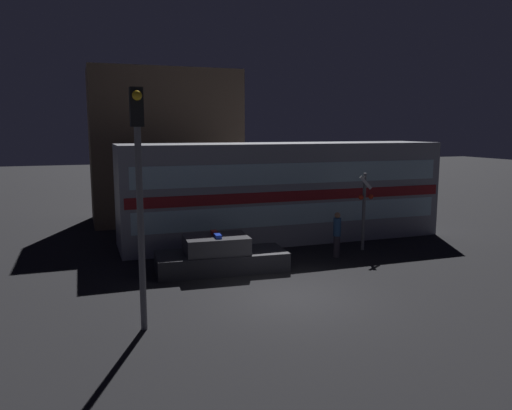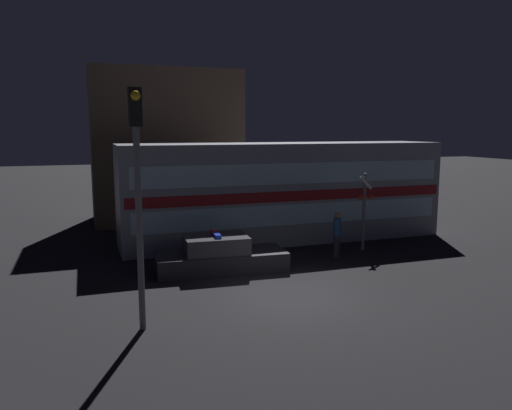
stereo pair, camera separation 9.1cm
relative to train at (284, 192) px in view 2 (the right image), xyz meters
The scene contains 7 objects.
ground_plane 8.09m from the train, 110.65° to the right, with size 120.00×120.00×0.00m, color black.
train is the anchor object (origin of this frame).
police_car 5.82m from the train, 135.64° to the right, with size 4.60×2.06×1.36m.
pedestrian 3.89m from the train, 78.41° to the right, with size 0.29×0.29×1.75m.
crossing_signal_near 3.78m from the train, 52.28° to the right, with size 0.67×0.30×3.15m.
traffic_light_corner 11.06m from the train, 130.71° to the right, with size 0.30×0.46×5.84m.
building_left 8.09m from the train, 121.21° to the left, with size 7.67×4.10×7.93m.
Camera 2 is at (-5.59, -12.96, 4.88)m, focal length 35.00 mm.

